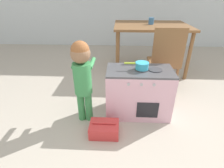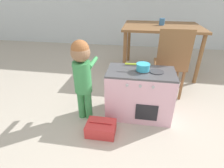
# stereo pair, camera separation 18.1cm
# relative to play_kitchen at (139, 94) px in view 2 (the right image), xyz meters

# --- Properties ---
(play_kitchen) EXTENTS (0.69, 0.39, 0.55)m
(play_kitchen) POSITION_rel_play_kitchen_xyz_m (0.00, 0.00, 0.00)
(play_kitchen) COLOR #EAB2C6
(play_kitchen) RESTS_ON ground_plane
(toy_pot) EXTENTS (0.25, 0.14, 0.07)m
(toy_pot) POSITION_rel_play_kitchen_xyz_m (0.01, 0.00, 0.32)
(toy_pot) COLOR #38B2D6
(toy_pot) RESTS_ON play_kitchen
(child_figure) EXTENTS (0.20, 0.35, 0.87)m
(child_figure) POSITION_rel_play_kitchen_xyz_m (-0.57, -0.15, 0.30)
(child_figure) COLOR #3D9351
(child_figure) RESTS_ON ground_plane
(toy_basket) EXTENTS (0.28, 0.20, 0.14)m
(toy_basket) POSITION_rel_play_kitchen_xyz_m (-0.35, -0.37, -0.21)
(toy_basket) COLOR #D13838
(toy_basket) RESTS_ON ground_plane
(dining_table) EXTENTS (1.21, 0.94, 0.77)m
(dining_table) POSITION_rel_play_kitchen_xyz_m (0.29, 1.34, 0.41)
(dining_table) COLOR brown
(dining_table) RESTS_ON ground_plane
(dining_chair_near) EXTENTS (0.38, 0.38, 0.89)m
(dining_chair_near) POSITION_rel_play_kitchen_xyz_m (0.37, 0.49, 0.20)
(dining_chair_near) COLOR brown
(dining_chair_near) RESTS_ON ground_plane
(cup_on_table) EXTENTS (0.09, 0.09, 0.10)m
(cup_on_table) POSITION_rel_play_kitchen_xyz_m (0.29, 1.35, 0.56)
(cup_on_table) COLOR teal
(cup_on_table) RESTS_ON dining_table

